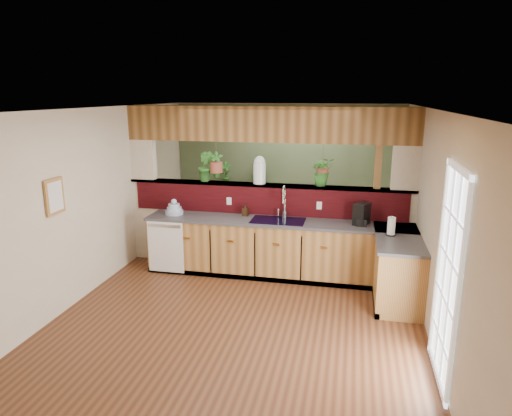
% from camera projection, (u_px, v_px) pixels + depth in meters
% --- Properties ---
extents(ground, '(4.60, 7.00, 0.01)m').
position_uv_depth(ground, '(248.00, 300.00, 6.33)').
color(ground, '#542E1A').
rests_on(ground, ground).
extents(ceiling, '(4.60, 7.00, 0.01)m').
position_uv_depth(ceiling, '(247.00, 109.00, 5.69)').
color(ceiling, brown).
rests_on(ceiling, ground).
extents(wall_back, '(4.60, 0.02, 2.60)m').
position_uv_depth(wall_back, '(286.00, 168.00, 9.33)').
color(wall_back, beige).
rests_on(wall_back, ground).
extents(wall_front, '(4.60, 0.02, 2.60)m').
position_uv_depth(wall_front, '(113.00, 354.00, 2.69)').
color(wall_front, beige).
rests_on(wall_front, ground).
extents(wall_left, '(0.02, 7.00, 2.60)m').
position_uv_depth(wall_left, '(90.00, 201.00, 6.48)').
color(wall_left, beige).
rests_on(wall_left, ground).
extents(wall_right, '(0.02, 7.00, 2.60)m').
position_uv_depth(wall_right, '(432.00, 220.00, 5.54)').
color(wall_right, beige).
rests_on(wall_right, ground).
extents(pass_through_partition, '(4.60, 0.21, 2.60)m').
position_uv_depth(pass_through_partition, '(268.00, 196.00, 7.31)').
color(pass_through_partition, beige).
rests_on(pass_through_partition, ground).
extents(pass_through_ledge, '(4.60, 0.21, 0.04)m').
position_uv_depth(pass_through_ledge, '(267.00, 185.00, 7.27)').
color(pass_through_ledge, brown).
rests_on(pass_through_ledge, ground).
extents(header_beam, '(4.60, 0.15, 0.55)m').
position_uv_depth(header_beam, '(267.00, 124.00, 7.04)').
color(header_beam, brown).
rests_on(header_beam, ground).
extents(sage_backwall, '(4.55, 0.02, 2.55)m').
position_uv_depth(sage_backwall, '(286.00, 168.00, 9.31)').
color(sage_backwall, '#576B49').
rests_on(sage_backwall, ground).
extents(countertop, '(4.14, 1.52, 0.90)m').
position_uv_depth(countertop, '(315.00, 253.00, 6.87)').
color(countertop, olive).
rests_on(countertop, ground).
extents(dishwasher, '(0.58, 0.03, 0.82)m').
position_uv_depth(dishwasher, '(166.00, 247.00, 7.14)').
color(dishwasher, white).
rests_on(dishwasher, ground).
extents(navy_sink, '(0.82, 0.50, 0.18)m').
position_uv_depth(navy_sink, '(278.00, 225.00, 7.00)').
color(navy_sink, black).
rests_on(navy_sink, countertop).
extents(french_door, '(0.06, 1.02, 2.16)m').
position_uv_depth(french_door, '(447.00, 280.00, 4.38)').
color(french_door, white).
rests_on(french_door, ground).
extents(framed_print, '(0.04, 0.35, 0.45)m').
position_uv_depth(framed_print, '(55.00, 196.00, 5.65)').
color(framed_print, olive).
rests_on(framed_print, wall_left).
extents(faucet, '(0.23, 0.23, 0.53)m').
position_uv_depth(faucet, '(284.00, 201.00, 7.04)').
color(faucet, '#B7B7B2').
rests_on(faucet, countertop).
extents(dish_stack, '(0.29, 0.29, 0.25)m').
position_uv_depth(dish_stack, '(174.00, 209.00, 7.33)').
color(dish_stack, '#A5B6D6').
rests_on(dish_stack, countertop).
extents(soap_dispenser, '(0.10, 0.10, 0.20)m').
position_uv_depth(soap_dispenser, '(245.00, 210.00, 7.23)').
color(soap_dispenser, '#3A2615').
rests_on(soap_dispenser, countertop).
extents(coffee_maker, '(0.17, 0.29, 0.32)m').
position_uv_depth(coffee_maker, '(362.00, 215.00, 6.73)').
color(coffee_maker, black).
rests_on(coffee_maker, countertop).
extents(paper_towel, '(0.13, 0.13, 0.28)m').
position_uv_depth(paper_towel, '(391.00, 227.00, 6.22)').
color(paper_towel, black).
rests_on(paper_towel, countertop).
extents(glass_jar, '(0.20, 0.20, 0.44)m').
position_uv_depth(glass_jar, '(259.00, 170.00, 7.24)').
color(glass_jar, silver).
rests_on(glass_jar, pass_through_ledge).
extents(ledge_plant_left, '(0.31, 0.26, 0.50)m').
position_uv_depth(ledge_plant_left, '(206.00, 166.00, 7.41)').
color(ledge_plant_left, '#296322').
rests_on(ledge_plant_left, pass_through_ledge).
extents(ledge_plant_right, '(0.26, 0.26, 0.40)m').
position_uv_depth(ledge_plant_right, '(321.00, 173.00, 7.05)').
color(ledge_plant_right, '#296322').
rests_on(ledge_plant_right, pass_through_ledge).
extents(hanging_plant_a, '(0.27, 0.23, 0.56)m').
position_uv_depth(hanging_plant_a, '(216.00, 156.00, 7.33)').
color(hanging_plant_a, brown).
rests_on(hanging_plant_a, header_beam).
extents(hanging_plant_b, '(0.44, 0.41, 0.53)m').
position_uv_depth(hanging_plant_b, '(323.00, 159.00, 6.99)').
color(hanging_plant_b, brown).
rests_on(hanging_plant_b, header_beam).
extents(shelving_console, '(1.49, 0.61, 0.96)m').
position_uv_depth(shelving_console, '(242.00, 207.00, 9.46)').
color(shelving_console, black).
rests_on(shelving_console, ground).
extents(shelf_plant_a, '(0.28, 0.23, 0.46)m').
position_uv_depth(shelf_plant_a, '(225.00, 172.00, 9.36)').
color(shelf_plant_a, '#296322').
rests_on(shelf_plant_a, shelving_console).
extents(shelf_plant_b, '(0.39, 0.39, 0.53)m').
position_uv_depth(shelf_plant_b, '(259.00, 172.00, 9.21)').
color(shelf_plant_b, '#296322').
rests_on(shelf_plant_b, shelving_console).
extents(floor_plant, '(0.66, 0.57, 0.73)m').
position_uv_depth(floor_plant, '(317.00, 224.00, 8.73)').
color(floor_plant, '#296322').
rests_on(floor_plant, ground).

